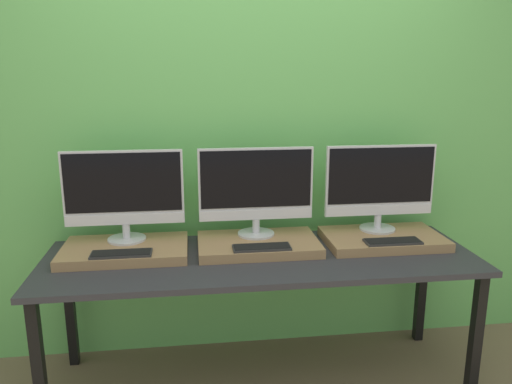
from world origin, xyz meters
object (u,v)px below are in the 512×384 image
keyboard_center (262,247)px  monitor_right (380,184)px  monitor_center (256,188)px  keyboard_left (121,254)px  monitor_left (124,192)px  keyboard_right (393,241)px

keyboard_center → monitor_right: size_ratio=0.48×
keyboard_center → monitor_right: 0.77m
monitor_right → monitor_center: bearing=180.0°
keyboard_left → monitor_right: monitor_right is taller
monitor_center → monitor_right: same height
keyboard_left → monitor_right: size_ratio=0.48×
monitor_center → keyboard_center: bearing=-90.0°
keyboard_center → keyboard_left: bearing=180.0°
keyboard_center → monitor_right: (0.70, 0.22, 0.26)m
keyboard_center → monitor_right: monitor_right is taller
keyboard_left → keyboard_center: size_ratio=1.00×
monitor_left → monitor_center: (0.70, 0.00, 0.00)m
monitor_left → keyboard_right: bearing=-9.1°
monitor_center → keyboard_center: 0.34m
monitor_center → monitor_right: size_ratio=1.00×
keyboard_left → keyboard_right: bearing=0.0°
monitor_right → keyboard_right: bearing=-90.0°
monitor_left → keyboard_left: 0.34m
monitor_right → keyboard_center: bearing=-162.2°
monitor_left → keyboard_center: (0.70, -0.22, -0.26)m
monitor_left → keyboard_center: 0.77m
monitor_left → keyboard_left: (0.00, -0.22, -0.26)m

